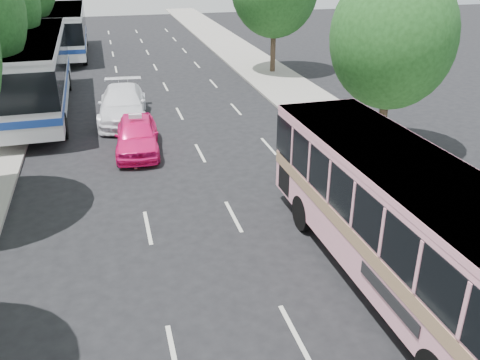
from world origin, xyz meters
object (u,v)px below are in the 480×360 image
object	(u,v)px
tour_coach_front	(35,67)
pink_taxi	(137,135)
tour_coach_rear	(67,27)
pink_bus	(400,211)
white_pickup	(123,104)

from	to	relation	value
tour_coach_front	pink_taxi	bearing A→B (deg)	-58.67
pink_taxi	tour_coach_rear	xyz separation A→B (m)	(-3.66, 23.66, 1.49)
tour_coach_front	tour_coach_rear	bearing A→B (deg)	85.55
tour_coach_rear	pink_bus	bearing A→B (deg)	-75.04
pink_taxi	white_pickup	bearing A→B (deg)	98.69
pink_taxi	tour_coach_rear	world-z (taller)	tour_coach_rear
tour_coach_front	tour_coach_rear	size ratio (longest dim) A/B	1.10
white_pickup	tour_coach_rear	world-z (taller)	tour_coach_rear
pink_bus	tour_coach_rear	bearing A→B (deg)	104.39
pink_bus	pink_taxi	bearing A→B (deg)	116.23
white_pickup	tour_coach_front	distance (m)	5.30
pink_bus	pink_taxi	size ratio (longest dim) A/B	2.43
pink_bus	tour_coach_rear	xyz separation A→B (m)	(-9.57, 35.23, 0.06)
white_pickup	tour_coach_front	size ratio (longest dim) A/B	0.42
pink_bus	pink_taxi	xyz separation A→B (m)	(-5.91, 11.57, -1.43)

